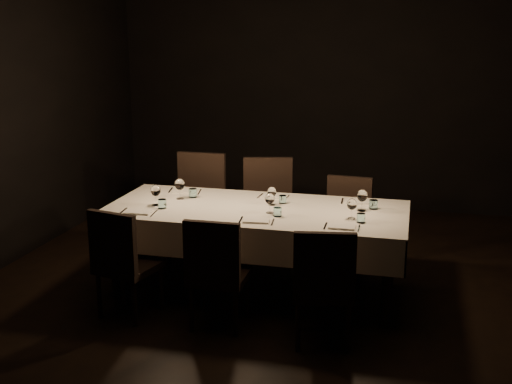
% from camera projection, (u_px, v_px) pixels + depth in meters
% --- Properties ---
extents(room, '(5.01, 6.01, 3.01)m').
position_uv_depth(room, '(256.00, 121.00, 5.22)').
color(room, black).
rests_on(room, ground).
extents(dining_table, '(2.52, 1.12, 0.76)m').
position_uv_depth(dining_table, '(256.00, 216.00, 5.42)').
color(dining_table, black).
rests_on(dining_table, ground).
extents(chair_near_left, '(0.51, 0.51, 0.89)m').
position_uv_depth(chair_near_left, '(122.00, 258.00, 4.98)').
color(chair_near_left, black).
rests_on(chair_near_left, ground).
extents(place_setting_near_left, '(0.33, 0.40, 0.18)m').
position_uv_depth(place_setting_near_left, '(152.00, 200.00, 5.38)').
color(place_setting_near_left, silver).
rests_on(place_setting_near_left, dining_table).
extents(chair_near_center, '(0.43, 0.43, 0.88)m').
position_uv_depth(chair_near_center, '(216.00, 268.00, 4.79)').
color(chair_near_center, black).
rests_on(chair_near_center, ground).
extents(place_setting_near_center, '(0.31, 0.39, 0.17)m').
position_uv_depth(place_setting_near_center, '(268.00, 208.00, 5.15)').
color(place_setting_near_center, silver).
rests_on(place_setting_near_center, dining_table).
extents(chair_near_right, '(0.49, 0.49, 0.89)m').
position_uv_depth(chair_near_right, '(324.00, 282.00, 4.52)').
color(chair_near_right, black).
rests_on(chair_near_right, ground).
extents(place_setting_near_right, '(0.29, 0.39, 0.16)m').
position_uv_depth(place_setting_near_right, '(351.00, 214.00, 4.99)').
color(place_setting_near_right, silver).
rests_on(place_setting_near_right, dining_table).
extents(chair_far_left, '(0.49, 0.49, 1.03)m').
position_uv_depth(chair_far_left, '(198.00, 201.00, 6.38)').
color(chair_far_left, black).
rests_on(chair_far_left, ground).
extents(place_setting_far_left, '(0.35, 0.41, 0.18)m').
position_uv_depth(place_setting_far_left, '(184.00, 189.00, 5.76)').
color(place_setting_far_left, silver).
rests_on(place_setting_far_left, dining_table).
extents(chair_far_center, '(0.58, 0.58, 1.00)m').
position_uv_depth(chair_far_center, '(268.00, 206.00, 6.27)').
color(chair_far_center, black).
rests_on(chair_far_center, ground).
extents(place_setting_far_center, '(0.29, 0.39, 0.16)m').
position_uv_depth(place_setting_far_center, '(275.00, 195.00, 5.57)').
color(place_setting_far_center, silver).
rests_on(place_setting_far_center, dining_table).
extents(chair_far_right, '(0.45, 0.45, 0.88)m').
position_uv_depth(chair_far_right, '(347.00, 220.00, 6.01)').
color(chair_far_right, black).
rests_on(chair_far_right, ground).
extents(place_setting_far_right, '(0.33, 0.40, 0.18)m').
position_uv_depth(place_setting_far_right, '(364.00, 200.00, 5.38)').
color(place_setting_far_right, silver).
rests_on(place_setting_far_right, dining_table).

